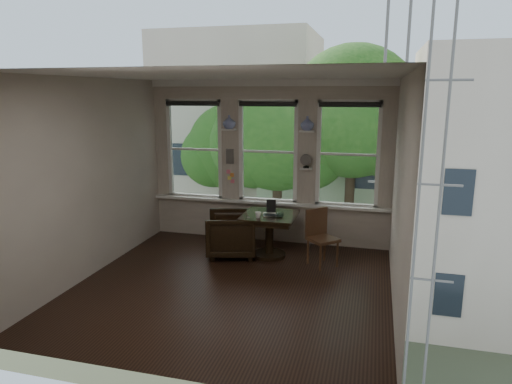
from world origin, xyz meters
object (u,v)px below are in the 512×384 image
(laptop, at_px, (272,216))
(table, at_px, (269,235))
(armchair_left, at_px, (231,234))
(side_chair_right, at_px, (323,239))
(mug, at_px, (258,215))

(laptop, bearing_deg, table, 120.79)
(armchair_left, bearing_deg, side_chair_right, 72.05)
(table, height_order, laptop, laptop)
(armchair_left, xyz_separation_m, laptop, (0.74, -0.04, 0.38))
(side_chair_right, relative_size, mug, 8.75)
(laptop, distance_m, mug, 0.24)
(side_chair_right, bearing_deg, mug, 139.40)
(side_chair_right, bearing_deg, table, 124.04)
(table, relative_size, mug, 8.56)
(side_chair_right, xyz_separation_m, laptop, (-0.85, 0.04, 0.30))
(table, relative_size, side_chair_right, 0.98)
(table, distance_m, laptop, 0.43)
(armchair_left, bearing_deg, laptop, 71.94)
(laptop, bearing_deg, armchair_left, 179.98)
(mug, bearing_deg, armchair_left, 164.50)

